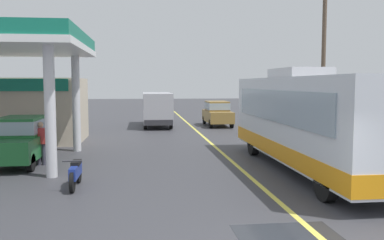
{
  "coord_description": "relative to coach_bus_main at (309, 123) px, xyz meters",
  "views": [
    {
      "loc": [
        -3.53,
        -6.96,
        3.09
      ],
      "look_at": [
        -1.5,
        10.0,
        1.6
      ],
      "focal_mm": 38.63,
      "sensor_mm": 36.0,
      "label": 1
    }
  ],
  "objects": [
    {
      "name": "minibus_opposing_lane",
      "position": [
        -4.84,
        16.24,
        -0.25
      ],
      "size": [
        2.04,
        6.13,
        2.44
      ],
      "color": "#A5A5AD",
      "rests_on": "ground"
    },
    {
      "name": "car_trailing_behind_bus",
      "position": [
        -0.4,
        15.96,
        -0.71
      ],
      "size": [
        1.7,
        4.2,
        1.82
      ],
      "color": "olive",
      "rests_on": "ground"
    },
    {
      "name": "gas_station_roadside",
      "position": [
        -12.61,
        6.81,
        0.91
      ],
      "size": [
        9.1,
        11.95,
        5.1
      ],
      "color": "#147259",
      "rests_on": "ground"
    },
    {
      "name": "utility_pole_roadside",
      "position": [
        4.34,
        8.49,
        2.78
      ],
      "size": [
        1.8,
        0.24,
        8.64
      ],
      "color": "brown",
      "rests_on": "ground"
    },
    {
      "name": "car_at_pump",
      "position": [
        -10.59,
        2.47,
        -0.71
      ],
      "size": [
        1.7,
        4.2,
        1.82
      ],
      "color": "#1E602D",
      "rests_on": "ground"
    },
    {
      "name": "lane_divider_stripe",
      "position": [
        -2.35,
        7.88,
        -1.72
      ],
      "size": [
        0.16,
        50.0,
        0.01
      ],
      "primitive_type": "cube",
      "color": "#D8CC4C",
      "rests_on": "ground"
    },
    {
      "name": "pedestrian_near_pump",
      "position": [
        -10.86,
        3.96,
        -0.79
      ],
      "size": [
        0.55,
        0.22,
        1.66
      ],
      "color": "#33333F",
      "rests_on": "ground"
    },
    {
      "name": "motorcycle_parked_forecourt",
      "position": [
        -7.9,
        -1.58,
        -1.28
      ],
      "size": [
        0.55,
        1.8,
        0.92
      ],
      "color": "black",
      "rests_on": "ground"
    },
    {
      "name": "pedestrian_by_shop",
      "position": [
        -9.75,
        2.08,
        -0.79
      ],
      "size": [
        0.55,
        0.22,
        1.66
      ],
      "color": "#33333F",
      "rests_on": "ground"
    },
    {
      "name": "ground",
      "position": [
        -2.35,
        12.88,
        -1.72
      ],
      "size": [
        120.0,
        120.0,
        0.0
      ],
      "primitive_type": "plane",
      "color": "#38383D"
    },
    {
      "name": "coach_bus_main",
      "position": [
        0.0,
        0.0,
        0.0
      ],
      "size": [
        2.6,
        11.04,
        3.69
      ],
      "color": "silver",
      "rests_on": "ground"
    }
  ]
}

